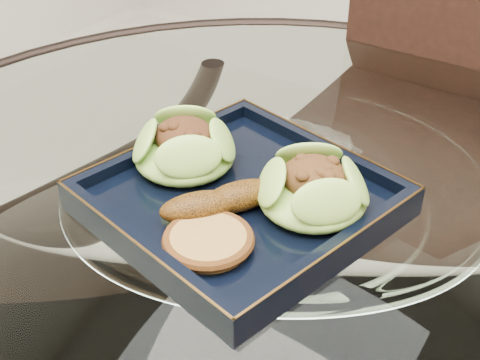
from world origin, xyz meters
The scene contains 7 objects.
dining_table centered at (0.00, 0.00, 0.60)m, with size 1.13×1.13×0.77m.
dining_chair centered at (0.07, 0.36, 0.59)m, with size 0.46×0.46×1.06m.
navy_plate centered at (-0.03, -0.01, 0.77)m, with size 0.27×0.27×0.02m, color black.
lettuce_wrap_left centered at (-0.12, 0.00, 0.80)m, with size 0.11×0.11×0.04m, color #6DA02E.
lettuce_wrap_right centered at (0.04, 0.01, 0.80)m, with size 0.11×0.11×0.04m, color #6FA42F.
roasted_plantain centered at (-0.02, -0.03, 0.80)m, with size 0.16×0.03×0.03m, color #60360A.
crumb_patty centered at (-0.01, -0.10, 0.79)m, with size 0.08×0.08×0.01m, color #A57C37.
Camera 1 is at (0.28, -0.48, 1.19)m, focal length 50.00 mm.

